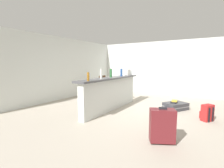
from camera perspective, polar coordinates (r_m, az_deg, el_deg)
name	(u,v)px	position (r m, az deg, el deg)	size (l,w,h in m)	color
ground_plane	(132,108)	(5.64, 6.98, -8.18)	(13.00, 13.00, 0.05)	#ADA393
wall_back	(67,68)	(7.28, -15.27, 5.19)	(6.60, 0.10, 2.50)	silver
wall_right	(154,68)	(8.40, 14.11, 5.43)	(0.10, 6.00, 2.50)	silver
partition_half_wall	(111,94)	(5.23, -0.26, -3.57)	(2.80, 0.20, 0.98)	silver
bar_countertop	(111,78)	(5.16, -0.26, 2.04)	(2.96, 0.40, 0.05)	#4C4C51
bottle_amber	(88,77)	(4.12, -8.20, 2.54)	(0.06, 0.06, 0.21)	#9E661E
bottle_white	(101,74)	(4.65, -3.77, 3.49)	(0.07, 0.07, 0.28)	silver
bottle_green	(111,73)	(5.12, -0.41, 3.76)	(0.07, 0.07, 0.26)	#2D6B38
bottle_blue	(121,72)	(5.65, 3.26, 4.00)	(0.07, 0.07, 0.25)	#284C89
bottle_clear	(131,71)	(6.24, 6.49, 4.33)	(0.07, 0.07, 0.27)	silver
grocery_bag	(127,72)	(6.00, 5.11, 3.99)	(0.26, 0.18, 0.22)	silver
dining_table	(109,83)	(7.10, -1.03, 0.51)	(1.10, 0.80, 0.74)	brown
dining_chair_near_partition	(121,87)	(6.80, 3.05, -0.90)	(0.42, 0.42, 0.93)	#4C331E
dining_chair_far_side	(101,85)	(7.43, -3.94, -0.24)	(0.44, 0.44, 0.93)	#4C331E
suitcase_flat_charcoal	(175,106)	(5.67, 20.96, -7.10)	(0.88, 0.79, 0.22)	#38383D
suitcase_upright_maroon	(162,125)	(3.24, 16.87, -13.45)	(0.42, 0.50, 0.67)	maroon
backpack_red	(207,113)	(4.90, 29.85, -8.65)	(0.34, 0.33, 0.42)	red
book_stack	(174,102)	(5.64, 20.61, -5.67)	(0.30, 0.18, 0.07)	black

